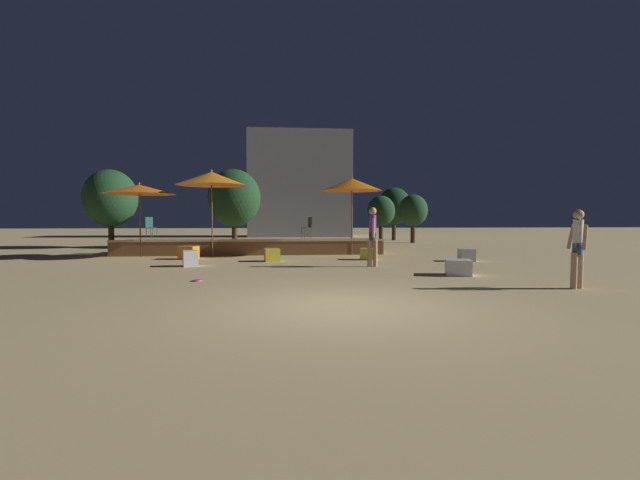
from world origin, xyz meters
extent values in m
plane|color=tan|center=(0.00, 0.00, 0.00)|extent=(120.00, 120.00, 0.00)
cube|color=brown|center=(-2.28, 11.28, 0.28)|extent=(10.90, 2.34, 0.56)
cube|color=#CCB793|center=(-2.28, 10.15, 0.60)|extent=(10.90, 0.12, 0.08)
cylinder|color=brown|center=(1.84, 10.12, 1.30)|extent=(0.05, 0.05, 2.60)
cone|color=orange|center=(1.84, 10.12, 2.85)|extent=(2.46, 2.46, 0.50)
sphere|color=orange|center=(1.84, 10.12, 3.15)|extent=(0.08, 0.08, 0.08)
cylinder|color=brown|center=(-3.66, 9.62, 1.37)|extent=(0.05, 0.05, 2.75)
cone|color=orange|center=(-3.66, 9.62, 3.00)|extent=(2.67, 2.67, 0.51)
sphere|color=orange|center=(-3.66, 9.62, 3.30)|extent=(0.08, 0.08, 0.08)
cylinder|color=brown|center=(-6.41, 9.85, 1.21)|extent=(0.05, 0.05, 2.41)
cone|color=orange|center=(-6.41, 9.85, 2.59)|extent=(2.68, 2.68, 0.35)
sphere|color=orange|center=(-6.41, 9.85, 2.81)|extent=(0.08, 0.08, 0.08)
cube|color=yellow|center=(-1.34, 7.72, 0.22)|extent=(0.58, 0.58, 0.44)
cube|color=white|center=(-3.82, 6.39, 0.25)|extent=(0.55, 0.55, 0.49)
cube|color=orange|center=(-4.38, 8.79, 0.24)|extent=(0.71, 0.71, 0.48)
cube|color=white|center=(3.59, 3.66, 0.20)|extent=(0.79, 0.79, 0.40)
cube|color=white|center=(5.40, 7.18, 0.22)|extent=(0.55, 0.55, 0.43)
cube|color=yellow|center=(2.07, 8.02, 0.20)|extent=(0.59, 0.59, 0.41)
cylinder|color=tan|center=(5.26, 1.35, 0.38)|extent=(0.13, 0.13, 0.77)
cylinder|color=tan|center=(5.10, 1.31, 0.38)|extent=(0.13, 0.13, 0.77)
cylinder|color=#2D4C7F|center=(5.18, 1.33, 0.85)|extent=(0.20, 0.20, 0.24)
cylinder|color=white|center=(5.18, 1.33, 1.16)|extent=(0.20, 0.20, 0.59)
cylinder|color=tan|center=(5.14, 1.48, 1.09)|extent=(0.12, 0.20, 0.53)
cylinder|color=tan|center=(5.22, 1.17, 1.09)|extent=(0.10, 0.12, 0.53)
sphere|color=tan|center=(5.18, 1.33, 1.56)|extent=(0.21, 0.21, 0.21)
cylinder|color=tan|center=(1.68, 5.78, 0.42)|extent=(0.13, 0.13, 0.84)
cylinder|color=tan|center=(1.86, 5.76, 0.42)|extent=(0.13, 0.13, 0.84)
cylinder|color=#3F3F47|center=(1.77, 5.77, 0.92)|extent=(0.22, 0.22, 0.24)
cylinder|color=purple|center=(1.77, 5.77, 1.27)|extent=(0.22, 0.22, 0.65)
cylinder|color=tan|center=(1.75, 5.59, 1.20)|extent=(0.09, 0.13, 0.58)
cylinder|color=tan|center=(1.78, 5.95, 1.20)|extent=(0.10, 0.24, 0.57)
sphere|color=tan|center=(1.77, 5.77, 1.70)|extent=(0.23, 0.23, 0.23)
cylinder|color=#1E4C47|center=(-6.44, 11.26, 0.86)|extent=(0.02, 0.02, 0.45)
cylinder|color=#1E4C47|center=(-6.25, 11.50, 0.86)|extent=(0.02, 0.02, 0.45)
cylinder|color=#1E4C47|center=(-6.67, 11.45, 0.86)|extent=(0.02, 0.02, 0.45)
cylinder|color=#1E4C47|center=(-6.49, 11.68, 0.86)|extent=(0.02, 0.02, 0.45)
cylinder|color=#1E4C47|center=(-6.46, 11.47, 1.09)|extent=(0.40, 0.40, 0.02)
cube|color=#1E4C47|center=(-6.60, 11.58, 1.31)|extent=(0.25, 0.30, 0.45)
cylinder|color=#47474C|center=(-0.16, 10.86, 0.86)|extent=(0.02, 0.02, 0.45)
cylinder|color=#47474C|center=(-0.06, 10.58, 0.86)|extent=(0.02, 0.02, 0.45)
cylinder|color=#47474C|center=(0.12, 10.97, 0.86)|extent=(0.02, 0.02, 0.45)
cylinder|color=#47474C|center=(0.22, 10.69, 0.86)|extent=(0.02, 0.02, 0.45)
cylinder|color=#47474C|center=(0.03, 10.77, 1.09)|extent=(0.40, 0.40, 0.02)
cube|color=#47474C|center=(0.19, 10.83, 1.31)|extent=(0.16, 0.35, 0.45)
cylinder|color=#E54C99|center=(-3.00, 3.15, 0.02)|extent=(0.22, 0.22, 0.03)
cylinder|color=#3D2B1C|center=(6.62, 21.41, 0.65)|extent=(0.28, 0.28, 1.29)
ellipsoid|color=#19381E|center=(6.62, 21.41, 2.32)|extent=(2.28, 2.28, 2.51)
cylinder|color=#3D2B1C|center=(6.97, 18.33, 0.60)|extent=(0.28, 0.28, 1.19)
ellipsoid|color=#1E4223|center=(6.97, 18.33, 1.98)|extent=(1.75, 1.75, 1.92)
cylinder|color=#3D2B1C|center=(-9.65, 15.53, 0.67)|extent=(0.28, 0.28, 1.33)
ellipsoid|color=#1E4223|center=(-9.65, 15.53, 2.52)|extent=(2.63, 2.63, 2.89)
cylinder|color=#3D2B1C|center=(-3.43, 15.31, 0.66)|extent=(0.28, 0.28, 1.33)
ellipsoid|color=#1E4223|center=(-3.43, 15.31, 2.54)|extent=(2.68, 2.68, 2.95)
cylinder|color=#3D2B1C|center=(5.43, 20.18, 0.58)|extent=(0.28, 0.28, 1.16)
ellipsoid|color=#1E4223|center=(5.43, 20.18, 1.97)|extent=(1.80, 1.80, 1.98)
cube|color=gray|center=(0.49, 28.40, 4.26)|extent=(8.33, 3.79, 8.53)
camera|label=1|loc=(-1.01, -7.09, 1.48)|focal=24.00mm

